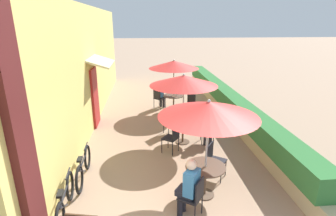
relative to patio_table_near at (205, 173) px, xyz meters
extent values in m
cube|color=#E0CC6B|center=(-3.22, 5.23, 1.55)|extent=(0.24, 14.17, 4.20)
cube|color=#4C1919|center=(-3.04, -1.26, 1.55)|extent=(0.12, 0.56, 4.20)
cube|color=maroon|center=(-3.06, 4.52, 0.50)|extent=(0.08, 0.96, 2.10)
cube|color=beige|center=(-2.75, 4.52, 1.80)|extent=(0.78, 1.80, 0.30)
cube|color=tan|center=(2.08, 5.13, -0.32)|extent=(0.44, 13.17, 0.45)
cube|color=#2D6B33|center=(2.08, 5.13, 0.18)|extent=(0.60, 12.51, 0.56)
cylinder|color=brown|center=(0.00, 0.00, -0.53)|extent=(0.44, 0.44, 0.02)
cylinder|color=brown|center=(0.00, 0.00, -0.19)|extent=(0.06, 0.06, 0.69)
cylinder|color=brown|center=(0.00, 0.00, 0.16)|extent=(0.87, 0.87, 0.02)
cylinder|color=#B7B7BC|center=(0.00, 0.00, 0.51)|extent=(0.04, 0.04, 2.12)
cone|color=red|center=(0.00, 0.00, 1.47)|extent=(2.04, 2.04, 0.31)
sphere|color=#B7B7BC|center=(0.00, 0.00, 1.63)|extent=(0.07, 0.07, 0.07)
cube|color=black|center=(0.44, 0.64, -0.10)|extent=(0.56, 0.56, 0.04)
cube|color=black|center=(0.28, 0.74, 0.11)|extent=(0.24, 0.33, 0.42)
cylinder|color=black|center=(0.48, 0.39, -0.32)|extent=(0.02, 0.02, 0.45)
cylinder|color=black|center=(0.69, 0.69, -0.32)|extent=(0.02, 0.02, 0.45)
cylinder|color=black|center=(0.19, 0.59, -0.32)|extent=(0.02, 0.02, 0.45)
cylinder|color=black|center=(0.39, 0.89, -0.32)|extent=(0.02, 0.02, 0.45)
cube|color=black|center=(-0.44, -0.64, -0.10)|extent=(0.56, 0.56, 0.04)
cube|color=black|center=(-0.28, -0.74, 0.11)|extent=(0.24, 0.33, 0.42)
cylinder|color=black|center=(-0.48, -0.39, -0.32)|extent=(0.02, 0.02, 0.45)
cylinder|color=black|center=(-0.69, -0.69, -0.32)|extent=(0.02, 0.02, 0.45)
cylinder|color=black|center=(-0.19, -0.59, -0.32)|extent=(0.02, 0.02, 0.45)
cylinder|color=black|center=(-0.39, -0.89, -0.32)|extent=(0.02, 0.02, 0.45)
cylinder|color=#23232D|center=(-0.54, -0.47, -0.31)|extent=(0.11, 0.11, 0.47)
cylinder|color=#23232D|center=(-0.63, -0.60, -0.31)|extent=(0.11, 0.11, 0.47)
cube|color=#23232D|center=(-0.51, -0.59, -0.02)|extent=(0.47, 0.45, 0.12)
cube|color=teal|center=(-0.42, -0.65, 0.23)|extent=(0.37, 0.40, 0.50)
sphere|color=beige|center=(-0.44, -0.64, 0.60)|extent=(0.20, 0.20, 0.20)
cylinder|color=brown|center=(-0.10, 2.69, -0.53)|extent=(0.44, 0.44, 0.02)
cylinder|color=brown|center=(-0.10, 2.69, -0.19)|extent=(0.06, 0.06, 0.69)
cylinder|color=brown|center=(-0.10, 2.69, 0.16)|extent=(0.87, 0.87, 0.02)
cylinder|color=#B7B7BC|center=(-0.10, 2.69, 0.51)|extent=(0.04, 0.04, 2.12)
cone|color=red|center=(-0.10, 2.69, 1.47)|extent=(2.04, 2.04, 0.31)
sphere|color=#B7B7BC|center=(-0.10, 2.69, 1.63)|extent=(0.07, 0.07, 0.07)
cube|color=black|center=(-0.55, 2.06, -0.10)|extent=(0.56, 0.56, 0.04)
cube|color=black|center=(-0.40, 1.95, 0.11)|extent=(0.25, 0.32, 0.42)
cylinder|color=black|center=(-0.59, 2.31, -0.32)|extent=(0.02, 0.02, 0.45)
cylinder|color=black|center=(-0.81, 2.02, -0.32)|extent=(0.02, 0.02, 0.45)
cylinder|color=black|center=(-0.30, 2.10, -0.32)|extent=(0.02, 0.02, 0.45)
cylinder|color=black|center=(-0.51, 1.81, -0.32)|extent=(0.02, 0.02, 0.45)
cube|color=black|center=(0.67, 2.60, -0.10)|extent=(0.44, 0.44, 0.04)
cube|color=black|center=(0.69, 2.78, 0.11)|extent=(0.38, 0.07, 0.42)
cylinder|color=black|center=(0.48, 2.44, -0.32)|extent=(0.02, 0.02, 0.45)
cylinder|color=black|center=(0.83, 2.40, -0.32)|extent=(0.02, 0.02, 0.45)
cylinder|color=black|center=(0.51, 2.80, -0.32)|extent=(0.02, 0.02, 0.45)
cylinder|color=black|center=(0.87, 2.76, -0.32)|extent=(0.02, 0.02, 0.45)
cylinder|color=#23232D|center=(0.57, 2.43, -0.31)|extent=(0.11, 0.11, 0.47)
cylinder|color=#23232D|center=(0.73, 2.41, -0.31)|extent=(0.11, 0.11, 0.47)
cube|color=#23232D|center=(0.66, 2.51, -0.02)|extent=(0.34, 0.39, 0.12)
cube|color=#4C8456|center=(0.68, 2.62, 0.23)|extent=(0.36, 0.26, 0.50)
sphere|color=tan|center=(0.67, 2.60, 0.60)|extent=(0.20, 0.20, 0.20)
cube|color=black|center=(-0.41, 3.39, -0.10)|extent=(0.53, 0.53, 0.04)
cube|color=black|center=(-0.58, 3.32, 0.11)|extent=(0.18, 0.36, 0.42)
cylinder|color=black|center=(-0.17, 3.30, -0.32)|extent=(0.02, 0.02, 0.45)
cylinder|color=black|center=(-0.31, 3.63, -0.32)|extent=(0.02, 0.02, 0.45)
cylinder|color=black|center=(-0.50, 3.16, -0.32)|extent=(0.02, 0.02, 0.45)
cylinder|color=black|center=(-0.64, 3.49, -0.32)|extent=(0.02, 0.02, 0.45)
cylinder|color=white|center=(-0.14, 2.51, 0.21)|extent=(0.07, 0.07, 0.09)
cylinder|color=brown|center=(-0.05, 5.69, -0.53)|extent=(0.44, 0.44, 0.02)
cylinder|color=brown|center=(-0.05, 5.69, -0.19)|extent=(0.06, 0.06, 0.69)
cylinder|color=brown|center=(-0.05, 5.69, 0.16)|extent=(0.87, 0.87, 0.02)
cylinder|color=#B7B7BC|center=(-0.05, 5.69, 0.51)|extent=(0.04, 0.04, 2.12)
cone|color=red|center=(-0.05, 5.69, 1.47)|extent=(2.04, 2.04, 0.31)
sphere|color=#B7B7BC|center=(-0.05, 5.69, 1.63)|extent=(0.07, 0.07, 0.07)
cube|color=black|center=(0.51, 5.16, -0.10)|extent=(0.57, 0.57, 0.04)
cube|color=black|center=(0.64, 5.29, 0.11)|extent=(0.29, 0.28, 0.42)
cylinder|color=black|center=(0.26, 5.15, -0.32)|extent=(0.02, 0.02, 0.45)
cylinder|color=black|center=(0.52, 4.90, -0.32)|extent=(0.02, 0.02, 0.45)
cylinder|color=black|center=(0.51, 5.41, -0.32)|extent=(0.02, 0.02, 0.45)
cylinder|color=black|center=(0.77, 5.16, -0.32)|extent=(0.02, 0.02, 0.45)
cube|color=black|center=(-0.60, 6.23, -0.10)|extent=(0.57, 0.57, 0.04)
cube|color=black|center=(-0.73, 6.10, 0.11)|extent=(0.29, 0.28, 0.42)
cylinder|color=black|center=(-0.35, 6.23, -0.32)|extent=(0.02, 0.02, 0.45)
cylinder|color=black|center=(-0.61, 6.48, -0.32)|extent=(0.02, 0.02, 0.45)
cylinder|color=black|center=(-0.60, 5.98, -0.32)|extent=(0.02, 0.02, 0.45)
cylinder|color=black|center=(-0.86, 6.22, -0.32)|extent=(0.02, 0.02, 0.45)
cylinder|color=#23232D|center=(-0.42, 6.30, -0.31)|extent=(0.11, 0.11, 0.47)
cylinder|color=#23232D|center=(-0.54, 6.41, -0.31)|extent=(0.11, 0.11, 0.47)
cube|color=#23232D|center=(-0.54, 6.29, -0.02)|extent=(0.47, 0.47, 0.12)
cube|color=teal|center=(-0.62, 6.22, 0.23)|extent=(0.40, 0.39, 0.50)
sphere|color=brown|center=(-0.60, 6.23, 0.60)|extent=(0.20, 0.20, 0.20)
cylinder|color=white|center=(0.06, 5.62, 0.21)|extent=(0.07, 0.07, 0.09)
torus|color=black|center=(-2.91, 0.13, -0.23)|extent=(0.12, 0.64, 0.63)
cylinder|color=black|center=(-2.87, -0.38, -0.05)|extent=(0.11, 0.80, 0.04)
cylinder|color=black|center=(-2.85, -0.56, -0.21)|extent=(0.09, 0.59, 0.39)
cylinder|color=black|center=(-2.84, -0.66, 0.04)|extent=(0.04, 0.04, 0.22)
cube|color=black|center=(-2.84, -0.66, 0.15)|extent=(0.12, 0.23, 0.05)
cylinder|color=black|center=(-2.91, 0.09, 0.10)|extent=(0.07, 0.46, 0.03)
torus|color=black|center=(-2.79, 1.38, -0.23)|extent=(0.08, 0.64, 0.64)
torus|color=black|center=(-2.76, 0.35, -0.23)|extent=(0.08, 0.64, 0.64)
cylinder|color=black|center=(-2.78, 0.87, -0.05)|extent=(0.06, 0.80, 0.04)
cylinder|color=black|center=(-2.77, 0.69, -0.21)|extent=(0.06, 0.59, 0.39)
cylinder|color=black|center=(-2.77, 0.58, 0.04)|extent=(0.04, 0.04, 0.22)
cube|color=black|center=(-2.77, 0.58, 0.15)|extent=(0.11, 0.22, 0.05)
cylinder|color=black|center=(-2.79, 1.34, 0.11)|extent=(0.04, 0.46, 0.03)
camera|label=1|loc=(-1.26, -4.84, 3.12)|focal=28.00mm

